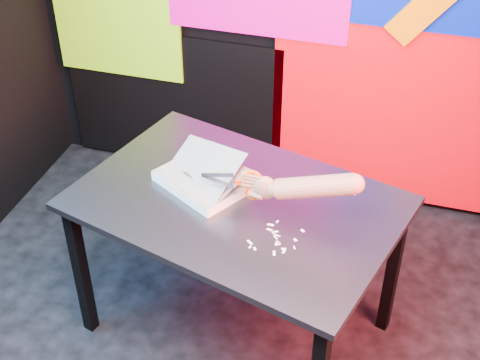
% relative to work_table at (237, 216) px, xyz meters
% --- Properties ---
extents(room, '(3.01, 3.01, 2.71)m').
position_rel_work_table_xyz_m(room, '(0.02, -0.33, 0.68)').
color(room, black).
rests_on(room, ground).
extents(backdrop, '(2.88, 0.05, 2.08)m').
position_rel_work_table_xyz_m(backdrop, '(0.08, 1.13, 0.29)').
color(backdrop, '#EE000D').
rests_on(backdrop, ground).
extents(work_table, '(1.45, 1.15, 0.75)m').
position_rel_work_table_xyz_m(work_table, '(0.00, 0.00, 0.00)').
color(work_table, black).
rests_on(work_table, ground).
extents(printout_stack, '(0.44, 0.40, 0.19)m').
position_rel_work_table_xyz_m(printout_stack, '(-0.16, 0.06, 0.11)').
color(printout_stack, '#EFECCD').
rests_on(printout_stack, work_table).
extents(scissors, '(0.25, 0.02, 0.14)m').
position_rel_work_table_xyz_m(scissors, '(0.06, -0.05, 0.21)').
color(scissors, '#A3ADC4').
rests_on(scissors, printout_stack).
extents(hand_forearm, '(0.45, 0.09, 0.18)m').
position_rel_work_table_xyz_m(hand_forearm, '(0.29, -0.06, 0.26)').
color(hand_forearm, '#955D45').
rests_on(hand_forearm, work_table).
extents(paper_clippings, '(0.20, 0.20, 0.00)m').
position_rel_work_table_xyz_m(paper_clippings, '(0.21, -0.19, 0.08)').
color(paper_clippings, white).
rests_on(paper_clippings, work_table).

